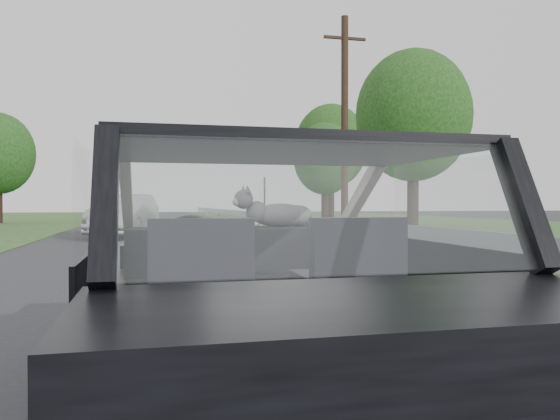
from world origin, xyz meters
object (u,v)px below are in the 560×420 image
cat (281,213)px  highway_sign (265,200)px  other_car (125,215)px  subject_car (266,280)px  utility_pole (345,126)px

cat → highway_sign: (5.51, 26.86, 0.23)m
other_car → highway_sign: 13.23m
subject_car → other_car: size_ratio=0.89×
other_car → utility_pole: (7.74, -0.74, 3.23)m
cat → utility_pole: size_ratio=0.08×
cat → utility_pole: bearing=53.3°
subject_car → other_car: bearing=95.1°
other_car → highway_sign: bearing=67.8°
subject_car → utility_pole: 17.23m
other_car → utility_pole: size_ratio=0.56×
highway_sign → other_car: bearing=-114.7°
other_car → utility_pole: bearing=5.6°
highway_sign → subject_car: bearing=-93.3°
other_car → highway_sign: size_ratio=1.69×
other_car → highway_sign: (7.24, 11.07, 0.59)m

